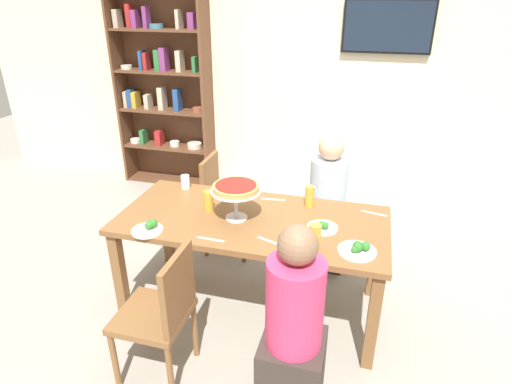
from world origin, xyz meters
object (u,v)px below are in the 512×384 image
at_px(chair_far_left, 222,200).
at_px(cutlery_fork_far, 374,213).
at_px(cutlery_knife_near, 270,241).
at_px(diner_far_right, 326,212).
at_px(cutlery_knife_far, 211,239).
at_px(salad_plate_near_diner, 323,227).
at_px(water_glass_clear_far, 225,195).
at_px(cutlery_fork_near, 273,199).
at_px(salad_plate_far_diner, 149,228).
at_px(beer_glass_amber_spare, 209,201).
at_px(television, 388,27).
at_px(beer_glass_amber_tall, 315,237).
at_px(dining_table, 252,229).
at_px(chair_near_left, 163,310).
at_px(diner_near_right, 293,335).
at_px(deep_dish_pizza_stand, 236,190).
at_px(water_glass_clear_near, 185,182).
at_px(beer_glass_amber_short, 310,196).
at_px(bookshelf, 163,88).
at_px(salad_plate_spare, 358,249).

relative_size(chair_far_left, cutlery_fork_far, 4.83).
bearing_deg(chair_far_left, cutlery_knife_near, 34.33).
xyz_separation_m(diner_far_right, cutlery_fork_far, (0.36, -0.42, 0.25)).
bearing_deg(cutlery_knife_far, cutlery_knife_near, 12.77).
height_order(salad_plate_near_diner, water_glass_clear_far, water_glass_clear_far).
relative_size(salad_plate_near_diner, cutlery_fork_near, 1.11).
relative_size(salad_plate_far_diner, beer_glass_amber_spare, 1.36).
xyz_separation_m(television, beer_glass_amber_tall, (-0.30, -2.38, -1.02)).
distance_m(dining_table, chair_far_left, 0.86).
bearing_deg(dining_table, cutlery_fork_far, 19.56).
distance_m(television, chair_near_left, 3.34).
height_order(diner_far_right, chair_near_left, diner_far_right).
distance_m(diner_near_right, cutlery_knife_near, 0.60).
bearing_deg(chair_near_left, deep_dish_pizza_stand, -17.17).
height_order(salad_plate_near_diner, cutlery_fork_near, salad_plate_near_diner).
bearing_deg(diner_near_right, water_glass_clear_far, 36.67).
bearing_deg(dining_table, water_glass_clear_far, 143.33).
height_order(television, salad_plate_near_diner, television).
distance_m(diner_far_right, chair_near_left, 1.64).
xyz_separation_m(beer_glass_amber_tall, water_glass_clear_far, (-0.73, 0.47, -0.03)).
bearing_deg(beer_glass_amber_tall, cutlery_knife_near, 178.45).
distance_m(chair_near_left, water_glass_clear_near, 1.16).
relative_size(diner_far_right, cutlery_fork_near, 6.39).
bearing_deg(dining_table, chair_near_left, -113.28).
distance_m(chair_far_left, cutlery_fork_far, 1.36).
distance_m(diner_far_right, beer_glass_amber_tall, 1.03).
bearing_deg(diner_near_right, beer_glass_amber_spare, 44.55).
xyz_separation_m(television, beer_glass_amber_short, (-0.42, -1.82, -1.02)).
relative_size(dining_table, beer_glass_amber_spare, 12.22).
height_order(television, salad_plate_far_diner, television).
bearing_deg(chair_near_left, chair_far_left, 5.94).
bearing_deg(dining_table, diner_near_right, -59.64).
xyz_separation_m(bookshelf, beer_glass_amber_spare, (1.31, -1.99, -0.33)).
bearing_deg(cutlery_fork_near, television, -117.97).
distance_m(diner_far_right, beer_glass_amber_short, 0.54).
bearing_deg(cutlery_fork_near, beer_glass_amber_tall, 116.80).
height_order(chair_near_left, beer_glass_amber_spare, beer_glass_amber_spare).
bearing_deg(television, deep_dish_pizza_stand, -112.00).
bearing_deg(diner_near_right, deep_dish_pizza_stand, 37.03).
distance_m(dining_table, cutlery_knife_near, 0.34).
xyz_separation_m(bookshelf, diner_near_right, (2.07, -2.76, -0.65)).
xyz_separation_m(chair_far_left, salad_plate_spare, (1.19, -0.94, 0.28)).
height_order(bookshelf, cutlery_fork_near, bookshelf).
bearing_deg(deep_dish_pizza_stand, cutlery_fork_far, 19.42).
relative_size(deep_dish_pizza_stand, water_glass_clear_far, 3.27).
bearing_deg(bookshelf, cutlery_knife_near, -51.42).
xyz_separation_m(salad_plate_far_diner, beer_glass_amber_spare, (0.27, 0.37, 0.05)).
relative_size(dining_table, beer_glass_amber_tall, 11.09).
height_order(dining_table, salad_plate_near_diner, salad_plate_near_diner).
bearing_deg(cutlery_fork_near, salad_plate_near_diner, 133.49).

